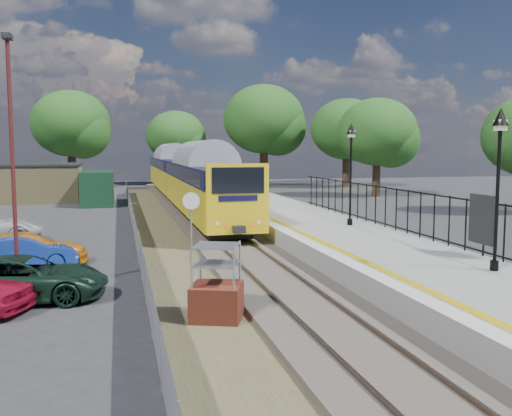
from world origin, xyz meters
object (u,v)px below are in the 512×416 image
object	(u,v)px
victorian_lamp_north	(351,150)
car_green	(25,279)
car_yellow	(27,249)
carpark_lamp	(12,151)
victorian_lamp_south	(499,151)
car_blue	(23,253)
train	(184,175)
speed_sign	(191,219)
brick_plinth	(217,284)

from	to	relation	value
victorian_lamp_north	car_green	size ratio (longest dim) A/B	0.99
car_yellow	carpark_lamp	bearing A→B (deg)	171.94
victorian_lamp_south	car_green	size ratio (longest dim) A/B	0.99
carpark_lamp	car_blue	xyz separation A→B (m)	(-0.46, 3.99, -3.69)
carpark_lamp	car_green	distance (m)	3.72
train	car_yellow	xyz separation A→B (m)	(-8.24, -21.58, -1.71)
car_blue	speed_sign	bearing A→B (deg)	-124.49
victorian_lamp_south	car_green	bearing A→B (deg)	166.07
brick_plinth	car_yellow	world-z (taller)	brick_plinth
train	brick_plinth	distance (m)	30.06
speed_sign	car_blue	world-z (taller)	speed_sign
train	car_blue	size ratio (longest dim) A/B	10.92
brick_plinth	train	bearing A→B (deg)	85.18
victorian_lamp_south	speed_sign	distance (m)	9.85
carpark_lamp	victorian_lamp_north	bearing A→B (deg)	25.10
car_yellow	speed_sign	bearing A→B (deg)	-131.22
brick_plinth	car_blue	bearing A→B (deg)	126.55
car_blue	train	bearing A→B (deg)	-31.31
brick_plinth	car_yellow	distance (m)	10.12
brick_plinth	victorian_lamp_north	bearing A→B (deg)	51.92
car_yellow	victorian_lamp_south	bearing A→B (deg)	-134.21
train	car_yellow	world-z (taller)	train
car_blue	car_yellow	size ratio (longest dim) A/B	0.86
speed_sign	car_yellow	xyz separation A→B (m)	(-5.74, 3.09, -1.35)
carpark_lamp	car_yellow	size ratio (longest dim) A/B	1.75
victorian_lamp_north	carpark_lamp	distance (m)	14.53
brick_plinth	car_blue	xyz separation A→B (m)	(-5.79, 7.81, -0.34)
carpark_lamp	brick_plinth	bearing A→B (deg)	-35.61
victorian_lamp_north	car_blue	world-z (taller)	victorian_lamp_north
train	carpark_lamp	xyz separation A→B (m)	(-7.86, -26.10, 1.96)
victorian_lamp_north	speed_sign	world-z (taller)	victorian_lamp_north
car_yellow	car_green	bearing A→B (deg)	174.56
train	car_yellow	distance (m)	23.16
victorian_lamp_north	train	distance (m)	20.72
car_green	car_yellow	bearing A→B (deg)	13.27
victorian_lamp_south	brick_plinth	distance (m)	8.69
train	carpark_lamp	bearing A→B (deg)	-106.75
victorian_lamp_north	carpark_lamp	world-z (taller)	carpark_lamp
speed_sign	car_yellow	size ratio (longest dim) A/B	0.66
victorian_lamp_south	victorian_lamp_north	xyz separation A→B (m)	(-0.20, 10.00, 0.00)
victorian_lamp_north	car_blue	bearing A→B (deg)	-170.93
victorian_lamp_south	brick_plinth	bearing A→B (deg)	179.89
car_green	car_blue	xyz separation A→B (m)	(-0.74, 4.59, -0.03)
train	car_blue	xyz separation A→B (m)	(-8.31, -22.11, -1.73)
victorian_lamp_north	car_yellow	xyz separation A→B (m)	(-13.54, -1.64, -3.67)
train	speed_sign	xyz separation A→B (m)	(-2.50, -24.67, -0.36)
car_green	car_yellow	xyz separation A→B (m)	(-0.67, 5.12, -0.02)
speed_sign	car_blue	distance (m)	6.50
car_blue	car_yellow	bearing A→B (deg)	-18.62
carpark_lamp	car_green	bearing A→B (deg)	-64.18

